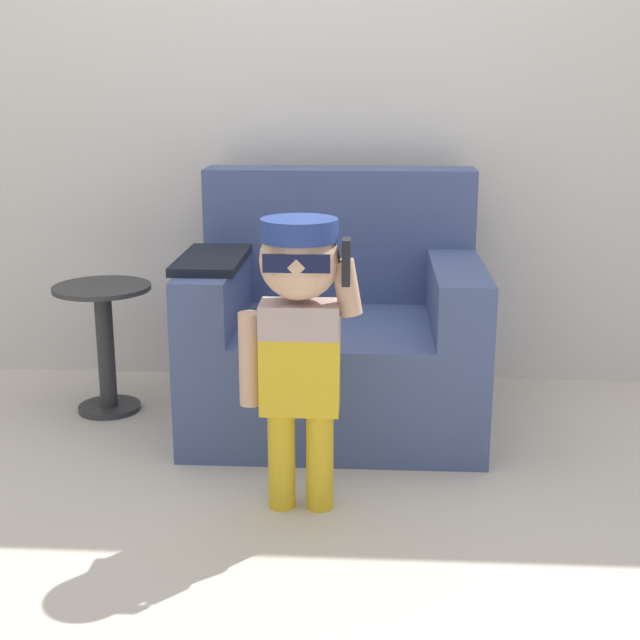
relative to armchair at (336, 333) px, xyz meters
name	(u,v)px	position (x,y,z in m)	size (l,w,h in m)	color
ground_plane	(274,431)	(-0.22, -0.18, -0.33)	(10.00, 10.00, 0.00)	beige
wall_back	(288,69)	(-0.22, 0.50, 0.97)	(10.00, 0.05, 2.60)	silver
armchair	(336,333)	(0.00, 0.00, 0.00)	(1.08, 0.87, 0.93)	#475684
person_child	(299,320)	(-0.07, -0.77, 0.26)	(0.36, 0.27, 0.89)	gold
side_table	(105,336)	(-0.89, 0.01, -0.03)	(0.37, 0.37, 0.50)	#333333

